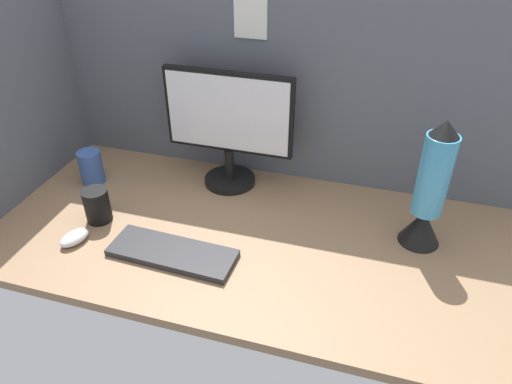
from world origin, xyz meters
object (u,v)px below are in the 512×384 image
Objects in this scene: mouse at (74,238)px; mug_black_travel at (97,205)px; mug_ceramic_blue at (91,167)px; lava_lamp at (429,195)px; keyboard at (172,253)px; monitor at (229,124)px.

mug_black_travel is at bearing 103.43° from mouse.
lava_lamp is (111.96, -1.56, 10.71)cm from mug_ceramic_blue.
keyboard is at bearing -158.42° from lava_lamp.
mug_black_travel reaches higher than keyboard.
monitor reaches higher than keyboard.
mug_black_travel is 0.28× the size of lava_lamp.
mouse is 0.24× the size of lava_lamp.
mouse is at bearing -67.04° from mug_ceramic_blue.
lava_lamp is (68.16, 26.96, 15.68)cm from keyboard.
mug_black_travel is at bearing -134.59° from monitor.
mug_ceramic_blue is 23.96cm from mug_black_travel.
monitor is at bearing 166.57° from lava_lamp.
mug_black_travel is (14.28, -19.24, -0.47)cm from mug_ceramic_blue.
mouse is 0.80× the size of mug_ceramic_blue.
mouse reaches higher than keyboard.
mug_ceramic_blue is (-13.22, 31.19, 4.27)cm from mouse.
monitor is 60.15cm from mouse.
keyboard is 31.27cm from mug_black_travel.
mouse is (-33.79, -45.15, -20.93)cm from monitor.
mouse is at bearing -172.65° from keyboard.
keyboard is 30.71cm from mouse.
mouse is at bearing -126.81° from monitor.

